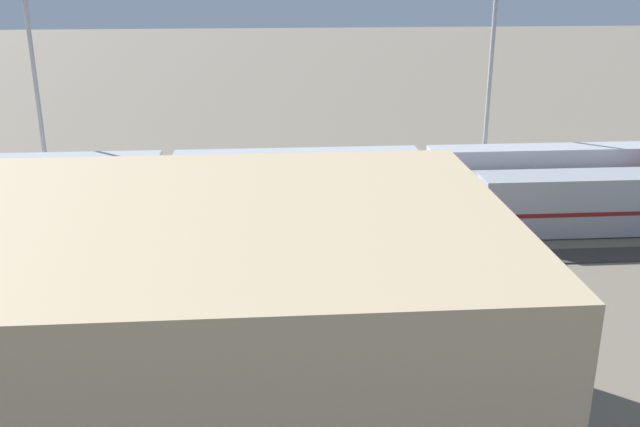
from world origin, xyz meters
The scene contains 9 objects.
ground_plane centered at (0.00, 0.00, 0.00)m, with size 400.00×400.00×0.00m, color #756B5B.
track_bed_0 centered at (0.00, -10.00, 0.06)m, with size 140.00×2.80×0.12m, color #4C443D.
track_bed_1 centered at (0.00, -5.00, 0.06)m, with size 140.00×2.80×0.12m, color #4C443D.
track_bed_2 centered at (0.00, 0.00, 0.06)m, with size 140.00×2.80×0.12m, color #3D3833.
track_bed_3 centered at (0.00, 5.00, 0.06)m, with size 140.00×2.80×0.12m, color #3D3833.
track_bed_4 centered at (0.00, 10.00, 0.06)m, with size 140.00×2.80×0.12m, color #3D3833.
train_on_track_2 centered at (5.03, 0.00, 2.06)m, with size 114.80×3.06×4.40m.
train_on_track_1 centered at (-0.28, -5.00, 2.61)m, with size 119.80×3.06×5.00m.
train_on_track_3 centered at (-2.45, 5.00, 2.60)m, with size 119.80×3.06×5.00m.
Camera 1 is at (2.59, 60.64, 21.91)m, focal length 40.44 mm.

